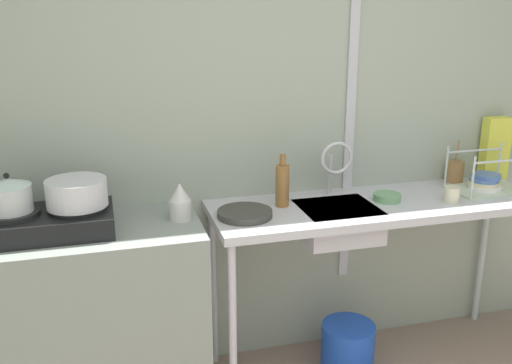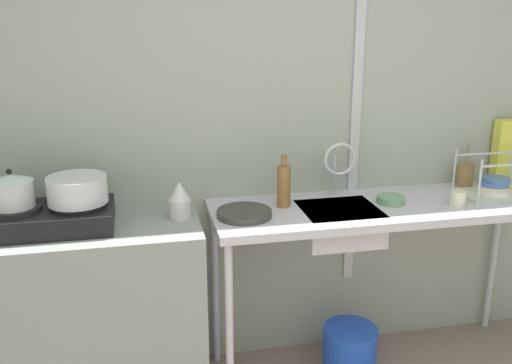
% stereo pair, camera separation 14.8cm
% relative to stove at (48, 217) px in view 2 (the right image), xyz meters
% --- Properties ---
extents(wall_back, '(4.73, 0.10, 2.66)m').
position_rel_stove_xyz_m(wall_back, '(1.26, 0.31, 0.37)').
color(wall_back, '#9BA394').
rests_on(wall_back, ground).
extents(wall_metal_strip, '(0.05, 0.01, 2.13)m').
position_rel_stove_xyz_m(wall_metal_strip, '(1.49, 0.25, 0.50)').
color(wall_metal_strip, silver).
extents(counter_concrete, '(1.29, 0.52, 0.91)m').
position_rel_stove_xyz_m(counter_concrete, '(0.01, -0.00, -0.51)').
color(counter_concrete, gray).
rests_on(counter_concrete, ground).
extents(counter_sink, '(1.71, 0.52, 0.91)m').
position_rel_stove_xyz_m(counter_sink, '(1.56, -0.00, -0.12)').
color(counter_sink, silver).
rests_on(counter_sink, ground).
extents(stove, '(0.55, 0.33, 0.11)m').
position_rel_stove_xyz_m(stove, '(0.00, 0.00, 0.00)').
color(stove, black).
rests_on(stove, counter_concrete).
extents(pot_on_left_burner, '(0.19, 0.19, 0.17)m').
position_rel_stove_xyz_m(pot_on_left_burner, '(-0.13, -0.00, 0.13)').
color(pot_on_left_burner, silver).
rests_on(pot_on_left_burner, stove).
extents(pot_on_right_burner, '(0.25, 0.25, 0.12)m').
position_rel_stove_xyz_m(pot_on_right_burner, '(0.13, -0.00, 0.12)').
color(pot_on_right_burner, silver).
rests_on(pot_on_right_burner, stove).
extents(percolator, '(0.10, 0.10, 0.17)m').
position_rel_stove_xyz_m(percolator, '(0.57, 0.02, 0.03)').
color(percolator, silver).
rests_on(percolator, counter_concrete).
extents(sink_basin, '(0.37, 0.33, 0.16)m').
position_rel_stove_xyz_m(sink_basin, '(1.32, -0.02, -0.13)').
color(sink_basin, silver).
rests_on(sink_basin, counter_sink).
extents(faucet, '(0.17, 0.09, 0.29)m').
position_rel_stove_xyz_m(faucet, '(1.36, 0.12, 0.14)').
color(faucet, silver).
rests_on(faucet, counter_sink).
extents(frying_pan, '(0.25, 0.25, 0.03)m').
position_rel_stove_xyz_m(frying_pan, '(0.86, -0.03, -0.04)').
color(frying_pan, '#373631').
rests_on(frying_pan, counter_sink).
extents(dish_rack, '(0.35, 0.24, 0.23)m').
position_rel_stove_xyz_m(dish_rack, '(2.17, 0.01, -0.01)').
color(dish_rack, '#B5BEBA').
rests_on(dish_rack, counter_sink).
extents(cup_by_rack, '(0.08, 0.08, 0.08)m').
position_rel_stove_xyz_m(cup_by_rack, '(1.89, -0.10, -0.01)').
color(cup_by_rack, beige).
rests_on(cup_by_rack, counter_sink).
extents(small_bowl_on_drainboard, '(0.14, 0.14, 0.04)m').
position_rel_stove_xyz_m(small_bowl_on_drainboard, '(1.60, 0.00, -0.03)').
color(small_bowl_on_drainboard, '#699C6D').
rests_on(small_bowl_on_drainboard, counter_sink).
extents(bottle_by_sink, '(0.07, 0.07, 0.26)m').
position_rel_stove_xyz_m(bottle_by_sink, '(1.07, 0.07, 0.06)').
color(bottle_by_sink, brown).
rests_on(bottle_by_sink, counter_sink).
extents(cereal_box, '(0.15, 0.08, 0.35)m').
position_rel_stove_xyz_m(cereal_box, '(2.36, 0.20, 0.12)').
color(cereal_box, '#DEDB43').
rests_on(cereal_box, counter_sink).
extents(utensil_jar, '(0.09, 0.09, 0.23)m').
position_rel_stove_xyz_m(utensil_jar, '(2.11, 0.20, 0.01)').
color(utensil_jar, olive).
rests_on(utensil_jar, counter_sink).
extents(bucket_on_floor, '(0.28, 0.28, 0.25)m').
position_rel_stove_xyz_m(bucket_on_floor, '(1.41, -0.03, -0.83)').
color(bucket_on_floor, blue).
rests_on(bucket_on_floor, ground).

